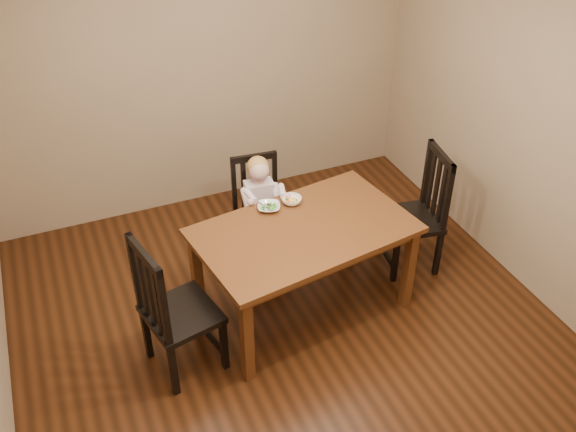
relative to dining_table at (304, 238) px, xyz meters
name	(u,v)px	position (x,y,z in m)	size (l,w,h in m)	color
room	(288,179)	(-0.20, -0.16, 0.66)	(4.01, 4.01, 2.71)	#3F1E0D
dining_table	(304,238)	(0.00, 0.00, 0.00)	(1.69, 1.17, 0.78)	#513312
chair_child	(259,212)	(-0.07, 0.76, -0.24)	(0.44, 0.43, 0.95)	black
chair_left	(173,311)	(-1.06, -0.20, -0.16)	(0.55, 0.57, 1.12)	black
chair_right	(418,213)	(1.10, 0.16, -0.18)	(0.51, 0.53, 1.07)	black
toddler	(260,201)	(-0.08, 0.71, -0.10)	(0.31, 0.39, 0.54)	silver
bowl_peas	(269,207)	(-0.15, 0.32, 0.11)	(0.17, 0.17, 0.04)	white
bowl_veg	(292,200)	(0.04, 0.34, 0.12)	(0.16, 0.16, 0.05)	white
fork	(266,208)	(-0.19, 0.30, 0.14)	(0.09, 0.11, 0.05)	silver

